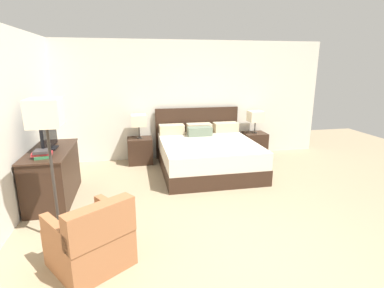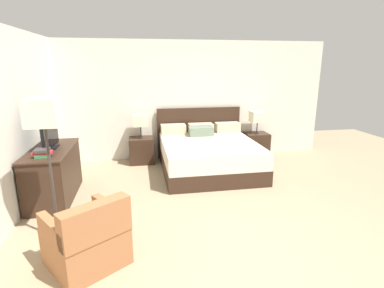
{
  "view_description": "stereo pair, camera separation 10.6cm",
  "coord_description": "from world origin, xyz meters",
  "px_view_note": "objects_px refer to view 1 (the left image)",
  "views": [
    {
      "loc": [
        -1.05,
        -2.49,
        2.01
      ],
      "look_at": [
        -0.11,
        2.13,
        0.75
      ],
      "focal_mm": 28.0,
      "sensor_mm": 36.0,
      "label": 1
    },
    {
      "loc": [
        -0.94,
        -2.51,
        2.01
      ],
      "look_at": [
        -0.11,
        2.13,
        0.75
      ],
      "focal_mm": 28.0,
      "sensor_mm": 36.0,
      "label": 2
    }
  ],
  "objects_px": {
    "bed": "(207,154)",
    "table_lamp_left": "(139,121)",
    "nightstand_left": "(140,151)",
    "armchair_by_window": "(91,241)",
    "book_red_cover": "(42,156)",
    "table_lamp_right": "(255,117)",
    "tv": "(49,130)",
    "floor_lamp": "(46,123)",
    "dresser": "(53,174)",
    "nightstand_right": "(254,144)",
    "book_blue_cover": "(42,154)",
    "book_small_top": "(42,151)"
  },
  "relations": [
    {
      "from": "tv",
      "to": "bed",
      "type": "bearing_deg",
      "value": 16.5
    },
    {
      "from": "book_red_cover",
      "to": "book_small_top",
      "type": "relative_size",
      "value": 1.03
    },
    {
      "from": "nightstand_left",
      "to": "bed",
      "type": "bearing_deg",
      "value": -28.49
    },
    {
      "from": "nightstand_left",
      "to": "armchair_by_window",
      "type": "distance_m",
      "value": 3.33
    },
    {
      "from": "bed",
      "to": "floor_lamp",
      "type": "bearing_deg",
      "value": -138.26
    },
    {
      "from": "nightstand_left",
      "to": "dresser",
      "type": "relative_size",
      "value": 0.4
    },
    {
      "from": "tv",
      "to": "book_blue_cover",
      "type": "height_order",
      "value": "tv"
    },
    {
      "from": "book_blue_cover",
      "to": "book_red_cover",
      "type": "bearing_deg",
      "value": 0.0
    },
    {
      "from": "bed",
      "to": "table_lamp_left",
      "type": "relative_size",
      "value": 4.03
    },
    {
      "from": "book_blue_cover",
      "to": "armchair_by_window",
      "type": "xyz_separation_m",
      "value": [
        0.75,
        -1.38,
        -0.56
      ]
    },
    {
      "from": "nightstand_left",
      "to": "table_lamp_right",
      "type": "relative_size",
      "value": 1.1
    },
    {
      "from": "nightstand_right",
      "to": "table_lamp_right",
      "type": "height_order",
      "value": "table_lamp_right"
    },
    {
      "from": "nightstand_right",
      "to": "book_red_cover",
      "type": "distance_m",
      "value": 4.34
    },
    {
      "from": "table_lamp_right",
      "to": "book_small_top",
      "type": "relative_size",
      "value": 2.53
    },
    {
      "from": "tv",
      "to": "armchair_by_window",
      "type": "bearing_deg",
      "value": -67.72
    },
    {
      "from": "nightstand_left",
      "to": "book_red_cover",
      "type": "xyz_separation_m",
      "value": [
        -1.34,
        -1.9,
        0.54
      ]
    },
    {
      "from": "nightstand_left",
      "to": "armchair_by_window",
      "type": "height_order",
      "value": "armchair_by_window"
    },
    {
      "from": "table_lamp_right",
      "to": "book_red_cover",
      "type": "xyz_separation_m",
      "value": [
        -3.87,
        -1.9,
        -0.09
      ]
    },
    {
      "from": "armchair_by_window",
      "to": "floor_lamp",
      "type": "distance_m",
      "value": 1.32
    },
    {
      "from": "floor_lamp",
      "to": "book_small_top",
      "type": "bearing_deg",
      "value": 111.25
    },
    {
      "from": "tv",
      "to": "book_red_cover",
      "type": "distance_m",
      "value": 0.52
    },
    {
      "from": "nightstand_left",
      "to": "floor_lamp",
      "type": "distance_m",
      "value": 3.13
    },
    {
      "from": "bed",
      "to": "table_lamp_right",
      "type": "distance_m",
      "value": 1.55
    },
    {
      "from": "dresser",
      "to": "book_blue_cover",
      "type": "relative_size",
      "value": 5.16
    },
    {
      "from": "armchair_by_window",
      "to": "floor_lamp",
      "type": "height_order",
      "value": "floor_lamp"
    },
    {
      "from": "nightstand_left",
      "to": "dresser",
      "type": "xyz_separation_m",
      "value": [
        -1.34,
        -1.51,
        0.14
      ]
    },
    {
      "from": "table_lamp_right",
      "to": "armchair_by_window",
      "type": "relative_size",
      "value": 0.51
    },
    {
      "from": "nightstand_right",
      "to": "table_lamp_right",
      "type": "xyz_separation_m",
      "value": [
        0.0,
        0.0,
        0.63
      ]
    },
    {
      "from": "nightstand_left",
      "to": "table_lamp_left",
      "type": "bearing_deg",
      "value": 90.0
    },
    {
      "from": "nightstand_right",
      "to": "table_lamp_left",
      "type": "bearing_deg",
      "value": 179.97
    },
    {
      "from": "bed",
      "to": "book_small_top",
      "type": "xyz_separation_m",
      "value": [
        -2.61,
        -1.22,
        0.55
      ]
    },
    {
      "from": "table_lamp_right",
      "to": "nightstand_left",
      "type": "bearing_deg",
      "value": -179.97
    },
    {
      "from": "nightstand_right",
      "to": "bed",
      "type": "bearing_deg",
      "value": -151.52
    },
    {
      "from": "nightstand_right",
      "to": "armchair_by_window",
      "type": "relative_size",
      "value": 0.56
    },
    {
      "from": "nightstand_left",
      "to": "book_red_cover",
      "type": "relative_size",
      "value": 2.7
    },
    {
      "from": "table_lamp_left",
      "to": "dresser",
      "type": "bearing_deg",
      "value": -131.62
    },
    {
      "from": "nightstand_right",
      "to": "table_lamp_right",
      "type": "relative_size",
      "value": 1.1
    },
    {
      "from": "book_red_cover",
      "to": "book_small_top",
      "type": "bearing_deg",
      "value": 180.0
    },
    {
      "from": "nightstand_left",
      "to": "book_small_top",
      "type": "relative_size",
      "value": 2.77
    },
    {
      "from": "book_small_top",
      "to": "floor_lamp",
      "type": "relative_size",
      "value": 0.12
    },
    {
      "from": "nightstand_left",
      "to": "book_small_top",
      "type": "distance_m",
      "value": 2.41
    },
    {
      "from": "tv",
      "to": "armchair_by_window",
      "type": "relative_size",
      "value": 0.8
    },
    {
      "from": "nightstand_left",
      "to": "book_red_cover",
      "type": "bearing_deg",
      "value": -125.2
    },
    {
      "from": "table_lamp_left",
      "to": "dresser",
      "type": "relative_size",
      "value": 0.37
    },
    {
      "from": "bed",
      "to": "armchair_by_window",
      "type": "xyz_separation_m",
      "value": [
        -1.86,
        -2.6,
        -0.04
      ]
    },
    {
      "from": "table_lamp_right",
      "to": "book_small_top",
      "type": "distance_m",
      "value": 4.31
    },
    {
      "from": "table_lamp_left",
      "to": "dresser",
      "type": "height_order",
      "value": "table_lamp_left"
    },
    {
      "from": "nightstand_left",
      "to": "nightstand_right",
      "type": "height_order",
      "value": "same"
    },
    {
      "from": "armchair_by_window",
      "to": "nightstand_left",
      "type": "bearing_deg",
      "value": 79.72
    },
    {
      "from": "dresser",
      "to": "book_small_top",
      "type": "xyz_separation_m",
      "value": [
        0.0,
        -0.39,
        0.47
      ]
    }
  ]
}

